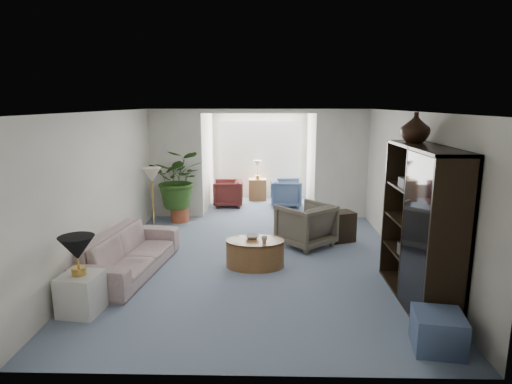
{
  "coord_description": "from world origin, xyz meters",
  "views": [
    {
      "loc": [
        0.17,
        -6.76,
        2.64
      ],
      "look_at": [
        0.0,
        0.6,
        1.1
      ],
      "focal_mm": 30.14,
      "sensor_mm": 36.0,
      "label": 1
    }
  ],
  "objects_px": {
    "side_table_dark": "(340,226)",
    "sunroom_chair_blue": "(286,193)",
    "table_lamp": "(77,248)",
    "floor_lamp": "(152,175)",
    "sofa": "(130,253)",
    "plant_pot": "(180,214)",
    "coffee_table": "(255,253)",
    "cabinet_urn": "(415,127)",
    "sunroom_chair_maroon": "(228,193)",
    "ottoman": "(438,332)",
    "end_table": "(81,294)",
    "sunroom_table": "(258,189)",
    "wingback_chair": "(306,225)",
    "coffee_bowl": "(252,237)",
    "coffee_cup": "(264,239)",
    "framed_picture": "(413,164)",
    "entertainment_cabinet": "(421,225)"
  },
  "relations": [
    {
      "from": "side_table_dark",
      "to": "sunroom_chair_blue",
      "type": "bearing_deg",
      "value": 108.24
    },
    {
      "from": "table_lamp",
      "to": "floor_lamp",
      "type": "distance_m",
      "value": 3.25
    },
    {
      "from": "floor_lamp",
      "to": "side_table_dark",
      "type": "xyz_separation_m",
      "value": [
        3.68,
        -0.22,
        -0.96
      ]
    },
    {
      "from": "sofa",
      "to": "table_lamp",
      "type": "distance_m",
      "value": 1.47
    },
    {
      "from": "plant_pot",
      "to": "coffee_table",
      "type": "bearing_deg",
      "value": -56.62
    },
    {
      "from": "cabinet_urn",
      "to": "sunroom_chair_maroon",
      "type": "relative_size",
      "value": 0.56
    },
    {
      "from": "floor_lamp",
      "to": "ottoman",
      "type": "xyz_separation_m",
      "value": [
        4.11,
        -3.95,
        -1.04
      ]
    },
    {
      "from": "end_table",
      "to": "ottoman",
      "type": "height_order",
      "value": "end_table"
    },
    {
      "from": "sunroom_table",
      "to": "table_lamp",
      "type": "bearing_deg",
      "value": -107.78
    },
    {
      "from": "coffee_table",
      "to": "wingback_chair",
      "type": "xyz_separation_m",
      "value": [
        0.92,
        1.07,
        0.18
      ]
    },
    {
      "from": "plant_pot",
      "to": "sunroom_table",
      "type": "distance_m",
      "value": 2.83
    },
    {
      "from": "ottoman",
      "to": "sunroom_chair_blue",
      "type": "relative_size",
      "value": 0.66
    },
    {
      "from": "coffee_bowl",
      "to": "coffee_cup",
      "type": "relative_size",
      "value": 2.3
    },
    {
      "from": "end_table",
      "to": "table_lamp",
      "type": "distance_m",
      "value": 0.61
    },
    {
      "from": "framed_picture",
      "to": "cabinet_urn",
      "type": "xyz_separation_m",
      "value": [
        -0.23,
        -0.65,
        0.6
      ]
    },
    {
      "from": "end_table",
      "to": "entertainment_cabinet",
      "type": "relative_size",
      "value": 0.25
    },
    {
      "from": "end_table",
      "to": "floor_lamp",
      "type": "height_order",
      "value": "floor_lamp"
    },
    {
      "from": "end_table",
      "to": "side_table_dark",
      "type": "relative_size",
      "value": 0.89
    },
    {
      "from": "end_table",
      "to": "side_table_dark",
      "type": "xyz_separation_m",
      "value": [
        3.79,
        3.01,
        0.03
      ]
    },
    {
      "from": "sofa",
      "to": "coffee_bowl",
      "type": "distance_m",
      "value": 1.96
    },
    {
      "from": "wingback_chair",
      "to": "plant_pot",
      "type": "bearing_deg",
      "value": -71.57
    },
    {
      "from": "table_lamp",
      "to": "sunroom_chair_blue",
      "type": "relative_size",
      "value": 0.57
    },
    {
      "from": "floor_lamp",
      "to": "entertainment_cabinet",
      "type": "bearing_deg",
      "value": -32.43
    },
    {
      "from": "coffee_table",
      "to": "sunroom_table",
      "type": "relative_size",
      "value": 1.63
    },
    {
      "from": "sofa",
      "to": "table_lamp",
      "type": "bearing_deg",
      "value": 179.1
    },
    {
      "from": "entertainment_cabinet",
      "to": "sunroom_chair_blue",
      "type": "xyz_separation_m",
      "value": [
        -1.54,
        5.33,
        -0.7
      ]
    },
    {
      "from": "coffee_table",
      "to": "ottoman",
      "type": "bearing_deg",
      "value": -49.14
    },
    {
      "from": "framed_picture",
      "to": "table_lamp",
      "type": "bearing_deg",
      "value": -160.35
    },
    {
      "from": "coffee_bowl",
      "to": "entertainment_cabinet",
      "type": "distance_m",
      "value": 2.66
    },
    {
      "from": "ottoman",
      "to": "plant_pot",
      "type": "bearing_deg",
      "value": 127.07
    },
    {
      "from": "side_table_dark",
      "to": "floor_lamp",
      "type": "bearing_deg",
      "value": 176.66
    },
    {
      "from": "side_table_dark",
      "to": "plant_pot",
      "type": "height_order",
      "value": "side_table_dark"
    },
    {
      "from": "coffee_table",
      "to": "side_table_dark",
      "type": "bearing_deg",
      "value": 40.28
    },
    {
      "from": "entertainment_cabinet",
      "to": "ottoman",
      "type": "height_order",
      "value": "entertainment_cabinet"
    },
    {
      "from": "coffee_bowl",
      "to": "sunroom_table",
      "type": "bearing_deg",
      "value": 90.1
    },
    {
      "from": "ottoman",
      "to": "sunroom_chair_maroon",
      "type": "relative_size",
      "value": 0.69
    },
    {
      "from": "floor_lamp",
      "to": "coffee_table",
      "type": "relative_size",
      "value": 0.38
    },
    {
      "from": "side_table_dark",
      "to": "ottoman",
      "type": "xyz_separation_m",
      "value": [
        0.43,
        -3.74,
        -0.09
      ]
    },
    {
      "from": "floor_lamp",
      "to": "sunroom_table",
      "type": "distance_m",
      "value": 4.02
    },
    {
      "from": "coffee_cup",
      "to": "plant_pot",
      "type": "distance_m",
      "value": 3.4
    },
    {
      "from": "table_lamp",
      "to": "wingback_chair",
      "type": "bearing_deg",
      "value": 41.33
    },
    {
      "from": "plant_pot",
      "to": "sunroom_chair_blue",
      "type": "height_order",
      "value": "sunroom_chair_blue"
    },
    {
      "from": "sunroom_chair_blue",
      "to": "sunroom_chair_maroon",
      "type": "height_order",
      "value": "sunroom_chair_blue"
    },
    {
      "from": "framed_picture",
      "to": "coffee_cup",
      "type": "relative_size",
      "value": 5.05
    },
    {
      "from": "sunroom_chair_blue",
      "to": "sunroom_chair_maroon",
      "type": "bearing_deg",
      "value": 88.58
    },
    {
      "from": "cabinet_urn",
      "to": "ottoman",
      "type": "bearing_deg",
      "value": -96.03
    },
    {
      "from": "sunroom_table",
      "to": "sunroom_chair_blue",
      "type": "bearing_deg",
      "value": -45.0
    },
    {
      "from": "coffee_bowl",
      "to": "entertainment_cabinet",
      "type": "xyz_separation_m",
      "value": [
        2.28,
        -1.24,
        0.57
      ]
    },
    {
      "from": "sunroom_chair_blue",
      "to": "ottoman",
      "type": "bearing_deg",
      "value": -169.74
    },
    {
      "from": "cabinet_urn",
      "to": "ottoman",
      "type": "height_order",
      "value": "cabinet_urn"
    }
  ]
}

